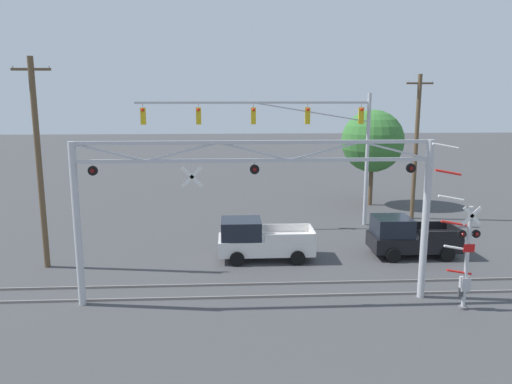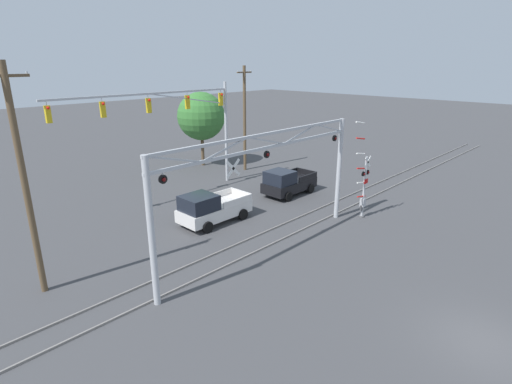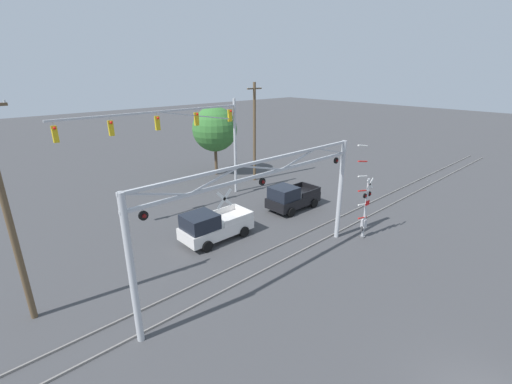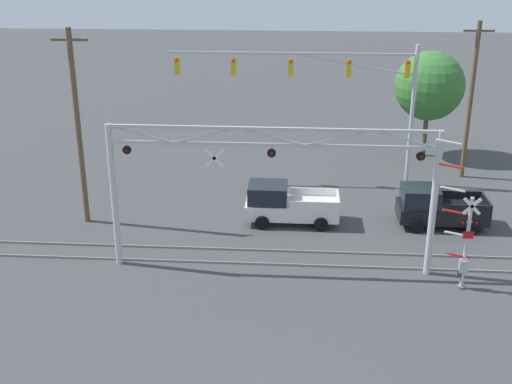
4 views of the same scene
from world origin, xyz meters
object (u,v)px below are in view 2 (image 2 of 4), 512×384
pickup_truck_lead (211,208)px  utility_pole_left (25,182)px  pickup_truck_following (287,183)px  traffic_signal_span (184,115)px  crossing_signal_mast (363,186)px  background_tree_beyond_span (201,116)px  crossing_gantry (266,175)px  utility_pole_right (245,118)px

pickup_truck_lead → utility_pole_left: size_ratio=0.48×
pickup_truck_following → traffic_signal_span: bearing=127.2°
crossing_signal_mast → background_tree_beyond_span: bearing=84.8°
crossing_gantry → pickup_truck_lead: 6.36m
crossing_signal_mast → traffic_signal_span: (-4.64, 13.13, 3.95)m
utility_pole_right → utility_pole_left: bearing=-158.1°
pickup_truck_lead → crossing_signal_mast: bearing=-40.8°
background_tree_beyond_span → crossing_gantry: bearing=-119.2°
pickup_truck_following → utility_pole_right: size_ratio=0.47×
crossing_gantry → background_tree_beyond_span: 20.34m
crossing_gantry → utility_pole_left: bearing=155.1°
background_tree_beyond_span → utility_pole_left: bearing=-146.8°
background_tree_beyond_span → pickup_truck_lead: bearing=-127.1°
pickup_truck_lead → utility_pole_right: (11.08, 8.03, 4.00)m
traffic_signal_span → utility_pole_right: (8.06, 1.51, -1.18)m
crossing_gantry → pickup_truck_lead: (0.53, 5.35, -3.40)m
pickup_truck_lead → utility_pole_left: 11.44m
crossing_gantry → pickup_truck_following: bearing=32.9°
crossing_signal_mast → utility_pole_right: 15.29m
utility_pole_left → utility_pole_right: bearing=21.9°
utility_pole_right → crossing_signal_mast: bearing=-103.1°
traffic_signal_span → pickup_truck_following: size_ratio=3.23×
crossing_signal_mast → utility_pole_left: (-18.27, 5.94, 2.99)m
crossing_signal_mast → utility_pole_left: utility_pole_left is taller
traffic_signal_span → background_tree_beyond_span: size_ratio=2.02×
utility_pole_left → background_tree_beyond_span: bearing=33.2°
pickup_truck_following → utility_pole_right: bearing=68.1°
pickup_truck_lead → background_tree_beyond_span: background_tree_beyond_span is taller
pickup_truck_lead → pickup_truck_following: same height
utility_pole_left → pickup_truck_following: bearing=2.4°
crossing_gantry → traffic_signal_span: traffic_signal_span is taller
pickup_truck_lead → utility_pole_left: utility_pole_left is taller
crossing_gantry → traffic_signal_span: (3.55, 11.87, 1.79)m
utility_pole_right → background_tree_beyond_span: 4.69m
crossing_signal_mast → utility_pole_right: (3.42, 14.64, 2.77)m
utility_pole_left → traffic_signal_span: bearing=27.8°
crossing_gantry → crossing_signal_mast: size_ratio=2.16×
traffic_signal_span → utility_pole_left: 15.44m
utility_pole_left → background_tree_beyond_span: (19.99, 13.07, -0.29)m
utility_pole_right → background_tree_beyond_span: size_ratio=1.33×
crossing_gantry → pickup_truck_following: crossing_gantry is taller
crossing_signal_mast → utility_pole_left: bearing=162.0°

